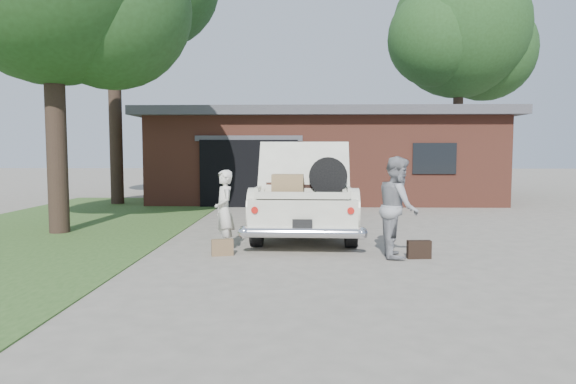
{
  "coord_description": "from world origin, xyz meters",
  "views": [
    {
      "loc": [
        0.28,
        -8.7,
        1.85
      ],
      "look_at": [
        0.0,
        0.6,
        1.1
      ],
      "focal_mm": 32.0,
      "sensor_mm": 36.0,
      "label": 1
    }
  ],
  "objects": [
    {
      "name": "tree_right",
      "position": [
        7.4,
        15.06,
        6.96
      ],
      "size": [
        7.0,
        6.09,
        10.32
      ],
      "color": "#38281E",
      "rests_on": "ground"
    },
    {
      "name": "woman_right",
      "position": [
        1.92,
        0.21,
        0.88
      ],
      "size": [
        0.7,
        0.88,
        1.75
      ],
      "primitive_type": "imported",
      "rotation": [
        0.0,
        0.0,
        1.52
      ],
      "color": "gray",
      "rests_on": "ground"
    },
    {
      "name": "suitcase_right",
      "position": [
        2.27,
        0.06,
        0.16
      ],
      "size": [
        0.42,
        0.17,
        0.31
      ],
      "primitive_type": "cube",
      "rotation": [
        0.0,
        0.0,
        0.09
      ],
      "color": "black",
      "rests_on": "ground"
    },
    {
      "name": "ground",
      "position": [
        0.0,
        0.0,
        0.0
      ],
      "size": [
        90.0,
        90.0,
        0.0
      ],
      "primitive_type": "plane",
      "color": "gray",
      "rests_on": "ground"
    },
    {
      "name": "suitcase_left",
      "position": [
        -1.15,
        0.2,
        0.15
      ],
      "size": [
        0.4,
        0.22,
        0.29
      ],
      "primitive_type": "cube",
      "rotation": [
        0.0,
        0.0,
        0.28
      ],
      "color": "brown",
      "rests_on": "ground"
    },
    {
      "name": "grass_strip",
      "position": [
        -5.5,
        3.0,
        0.01
      ],
      "size": [
        6.0,
        16.0,
        0.02
      ],
      "primitive_type": "cube",
      "color": "#2D4C1E",
      "rests_on": "ground"
    },
    {
      "name": "house",
      "position": [
        0.98,
        11.47,
        1.67
      ],
      "size": [
        12.8,
        7.8,
        3.3
      ],
      "color": "brown",
      "rests_on": "ground"
    },
    {
      "name": "sedan",
      "position": [
        0.33,
        2.78,
        0.78
      ],
      "size": [
        2.21,
        5.35,
        2.03
      ],
      "rotation": [
        0.0,
        0.0,
        -0.03
      ],
      "color": "silver",
      "rests_on": "ground"
    },
    {
      "name": "woman_left",
      "position": [
        -1.18,
        0.66,
        0.75
      ],
      "size": [
        0.54,
        0.64,
        1.5
      ],
      "primitive_type": "imported",
      "rotation": [
        0.0,
        0.0,
        -1.18
      ],
      "color": "silver",
      "rests_on": "ground"
    }
  ]
}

